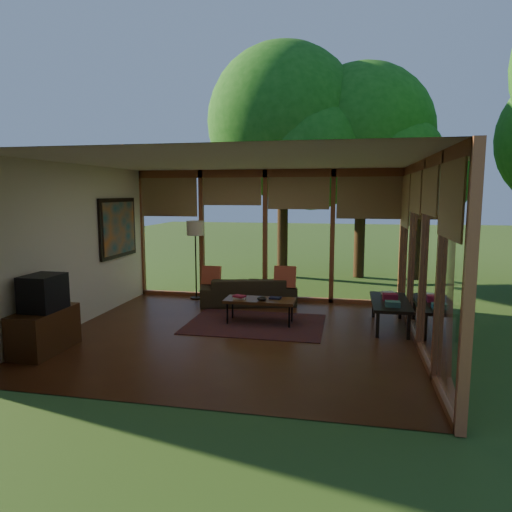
% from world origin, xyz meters
% --- Properties ---
extents(floor, '(5.50, 5.50, 0.00)m').
position_xyz_m(floor, '(0.00, 0.00, 0.00)').
color(floor, '#552B16').
rests_on(floor, ground).
extents(ceiling, '(5.50, 5.50, 0.00)m').
position_xyz_m(ceiling, '(0.00, 0.00, 2.70)').
color(ceiling, silver).
rests_on(ceiling, ground).
extents(wall_left, '(0.04, 5.00, 2.70)m').
position_xyz_m(wall_left, '(-2.75, 0.00, 1.35)').
color(wall_left, silver).
rests_on(wall_left, ground).
extents(wall_front, '(5.50, 0.04, 2.70)m').
position_xyz_m(wall_front, '(0.00, -2.50, 1.35)').
color(wall_front, silver).
rests_on(wall_front, ground).
extents(window_wall_back, '(5.50, 0.12, 2.70)m').
position_xyz_m(window_wall_back, '(0.00, 2.50, 1.35)').
color(window_wall_back, brown).
rests_on(window_wall_back, ground).
extents(window_wall_right, '(0.12, 5.00, 2.70)m').
position_xyz_m(window_wall_right, '(2.75, 0.00, 1.35)').
color(window_wall_right, brown).
rests_on(window_wall_right, ground).
extents(tree_nw, '(3.95, 3.95, 6.03)m').
position_xyz_m(tree_nw, '(-0.03, 5.33, 4.04)').
color(tree_nw, '#3C2515').
rests_on(tree_nw, ground).
extents(tree_ne, '(3.62, 3.62, 5.51)m').
position_xyz_m(tree_ne, '(1.98, 5.63, 3.69)').
color(tree_ne, '#3C2515').
rests_on(tree_ne, ground).
extents(rug, '(2.30, 1.63, 0.01)m').
position_xyz_m(rug, '(0.17, 0.65, 0.01)').
color(rug, maroon).
rests_on(rug, floor).
extents(sofa, '(2.02, 1.20, 0.55)m').
position_xyz_m(sofa, '(-0.25, 2.00, 0.28)').
color(sofa, '#322919').
rests_on(sofa, floor).
extents(pillow_left, '(0.38, 0.20, 0.39)m').
position_xyz_m(pillow_left, '(-1.00, 1.95, 0.57)').
color(pillow_left, '#9A200E').
rests_on(pillow_left, sofa).
extents(pillow_right, '(0.42, 0.22, 0.44)m').
position_xyz_m(pillow_right, '(0.50, 1.95, 0.59)').
color(pillow_right, '#9A200E').
rests_on(pillow_right, sofa).
extents(ct_book_lower, '(0.21, 0.16, 0.03)m').
position_xyz_m(ct_book_lower, '(-0.11, 0.67, 0.44)').
color(ct_book_lower, beige).
rests_on(ct_book_lower, coffee_table).
extents(ct_book_upper, '(0.23, 0.20, 0.03)m').
position_xyz_m(ct_book_upper, '(-0.11, 0.67, 0.47)').
color(ct_book_upper, maroon).
rests_on(ct_book_upper, coffee_table).
extents(ct_book_side, '(0.21, 0.16, 0.03)m').
position_xyz_m(ct_book_side, '(0.49, 0.80, 0.44)').
color(ct_book_side, black).
rests_on(ct_book_side, coffee_table).
extents(ct_bowl, '(0.16, 0.16, 0.07)m').
position_xyz_m(ct_bowl, '(0.29, 0.62, 0.46)').
color(ct_bowl, black).
rests_on(ct_bowl, coffee_table).
extents(media_cabinet, '(0.50, 1.00, 0.60)m').
position_xyz_m(media_cabinet, '(-2.47, -1.26, 0.30)').
color(media_cabinet, '#4D2C15').
rests_on(media_cabinet, floor).
extents(television, '(0.45, 0.55, 0.50)m').
position_xyz_m(television, '(-2.45, -1.26, 0.85)').
color(television, black).
rests_on(television, media_cabinet).
extents(console_book_a, '(0.23, 0.17, 0.08)m').
position_xyz_m(console_book_a, '(2.40, 0.51, 0.50)').
color(console_book_a, '#386359').
rests_on(console_book_a, side_console).
extents(console_book_b, '(0.24, 0.18, 0.11)m').
position_xyz_m(console_book_b, '(2.40, 0.96, 0.51)').
color(console_book_b, maroon).
rests_on(console_book_b, side_console).
extents(console_book_c, '(0.23, 0.20, 0.06)m').
position_xyz_m(console_book_c, '(2.40, 1.36, 0.48)').
color(console_book_c, beige).
rests_on(console_book_c, side_console).
extents(floor_lamp, '(0.36, 0.36, 1.65)m').
position_xyz_m(floor_lamp, '(-1.45, 2.29, 1.41)').
color(floor_lamp, black).
rests_on(floor_lamp, floor).
extents(coffee_table, '(1.20, 0.50, 0.43)m').
position_xyz_m(coffee_table, '(0.24, 0.72, 0.39)').
color(coffee_table, '#4D2C15').
rests_on(coffee_table, floor).
extents(side_console, '(0.60, 1.40, 0.46)m').
position_xyz_m(side_console, '(2.40, 0.91, 0.41)').
color(side_console, black).
rests_on(side_console, floor).
extents(wall_painting, '(0.06, 1.35, 1.15)m').
position_xyz_m(wall_painting, '(-2.71, 1.40, 1.55)').
color(wall_painting, black).
rests_on(wall_painting, wall_left).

